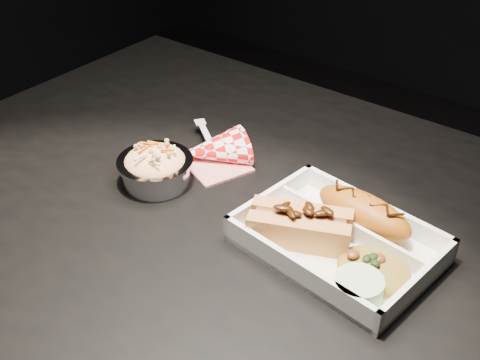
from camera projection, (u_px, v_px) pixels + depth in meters
name	position (u px, v px, depth m)	size (l,w,h in m)	color
dining_table	(259.00, 254.00, 0.94)	(1.20, 0.80, 0.75)	black
food_tray	(338.00, 243.00, 0.80)	(0.27, 0.21, 0.04)	white
fried_pastry	(364.00, 212.00, 0.82)	(0.15, 0.06, 0.05)	#AA5711
hotdog	(300.00, 224.00, 0.80)	(0.15, 0.11, 0.06)	#D48A48
fried_rice_mound	(375.00, 263.00, 0.75)	(0.10, 0.08, 0.03)	#A58530
cupcake_liner	(358.00, 289.00, 0.72)	(0.06, 0.06, 0.03)	beige
foil_coleslaw_cup	(155.00, 166.00, 0.92)	(0.12, 0.12, 0.07)	silver
napkin_fork	(213.00, 150.00, 0.98)	(0.16, 0.15, 0.10)	red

